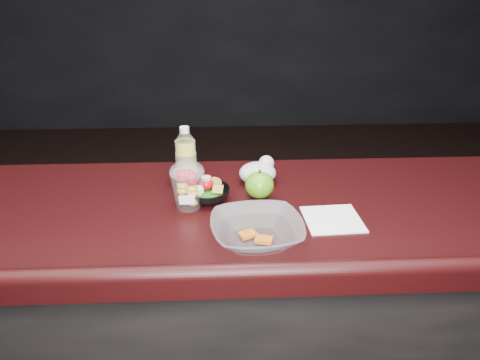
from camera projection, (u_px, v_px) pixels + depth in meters
name	position (u px, v px, depth m)	size (l,w,h in m)	color
counter	(201.00, 335.00, 1.63)	(4.06, 0.71, 1.02)	black
lemonade_bottle	(186.00, 162.00, 1.52)	(0.07, 0.07, 0.20)	yellow
fruit_cup	(188.00, 185.00, 1.39)	(0.10, 0.10, 0.15)	white
green_apple	(259.00, 185.00, 1.46)	(0.09, 0.09, 0.09)	#437E0E
plastic_bag	(259.00, 172.00, 1.56)	(0.12, 0.10, 0.09)	silver
snack_bowl	(207.00, 193.00, 1.45)	(0.18, 0.18, 0.08)	black
takeout_bowl	(257.00, 231.00, 1.24)	(0.27, 0.27, 0.06)	silver
paper_napkin	(333.00, 219.00, 1.35)	(0.16, 0.16, 0.00)	white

